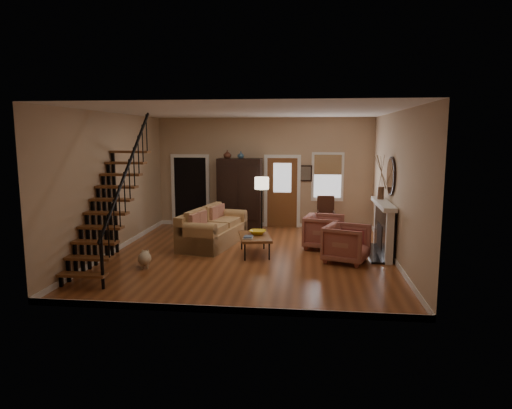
# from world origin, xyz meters

# --- Properties ---
(room) EXTENTS (7.00, 7.33, 3.30)m
(room) POSITION_xyz_m (-0.41, 1.76, 1.51)
(room) COLOR brown
(room) RESTS_ON ground
(staircase) EXTENTS (0.94, 2.80, 3.20)m
(staircase) POSITION_xyz_m (-2.78, -1.30, 1.60)
(staircase) COLOR brown
(staircase) RESTS_ON ground
(fireplace) EXTENTS (0.33, 1.95, 2.30)m
(fireplace) POSITION_xyz_m (3.13, 0.50, 0.74)
(fireplace) COLOR black
(fireplace) RESTS_ON ground
(armoire) EXTENTS (1.30, 0.60, 2.10)m
(armoire) POSITION_xyz_m (-0.70, 3.15, 1.05)
(armoire) COLOR black
(armoire) RESTS_ON ground
(vase_a) EXTENTS (0.24, 0.24, 0.25)m
(vase_a) POSITION_xyz_m (-1.05, 3.05, 2.22)
(vase_a) COLOR #4C2619
(vase_a) RESTS_ON armoire
(vase_b) EXTENTS (0.20, 0.20, 0.21)m
(vase_b) POSITION_xyz_m (-0.65, 3.05, 2.21)
(vase_b) COLOR #334C60
(vase_b) RESTS_ON armoire
(sofa) EXTENTS (1.47, 2.51, 0.88)m
(sofa) POSITION_xyz_m (-1.06, 0.95, 0.44)
(sofa) COLOR #A97E4D
(sofa) RESTS_ON ground
(coffee_table) EXTENTS (0.92, 1.30, 0.45)m
(coffee_table) POSITION_xyz_m (0.10, 0.14, 0.23)
(coffee_table) COLOR brown
(coffee_table) RESTS_ON ground
(bowl) EXTENTS (0.40, 0.40, 0.10)m
(bowl) POSITION_xyz_m (0.15, 0.29, 0.50)
(bowl) COLOR gold
(bowl) RESTS_ON coffee_table
(books) EXTENTS (0.22, 0.29, 0.05)m
(books) POSITION_xyz_m (-0.02, -0.16, 0.48)
(books) COLOR beige
(books) RESTS_ON coffee_table
(armchair_left) EXTENTS (1.17, 1.15, 0.83)m
(armchair_left) POSITION_xyz_m (2.19, -0.28, 0.42)
(armchair_left) COLOR maroon
(armchair_left) RESTS_ON ground
(armchair_right) EXTENTS (1.08, 1.06, 0.84)m
(armchair_right) POSITION_xyz_m (1.73, 0.91, 0.42)
(armchair_right) COLOR maroon
(armchair_right) RESTS_ON ground
(floor_lamp) EXTENTS (0.45, 0.45, 1.67)m
(floor_lamp) POSITION_xyz_m (0.09, 1.83, 0.83)
(floor_lamp) COLOR black
(floor_lamp) RESTS_ON ground
(side_chair) EXTENTS (0.54, 0.54, 1.02)m
(side_chair) POSITION_xyz_m (1.85, 2.95, 0.51)
(side_chair) COLOR #371C11
(side_chair) RESTS_ON ground
(dog) EXTENTS (0.41, 0.54, 0.35)m
(dog) POSITION_xyz_m (-2.09, -1.22, 0.18)
(dog) COLOR tan
(dog) RESTS_ON ground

